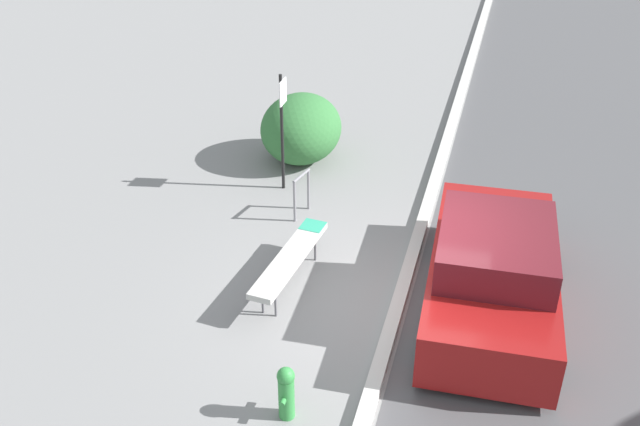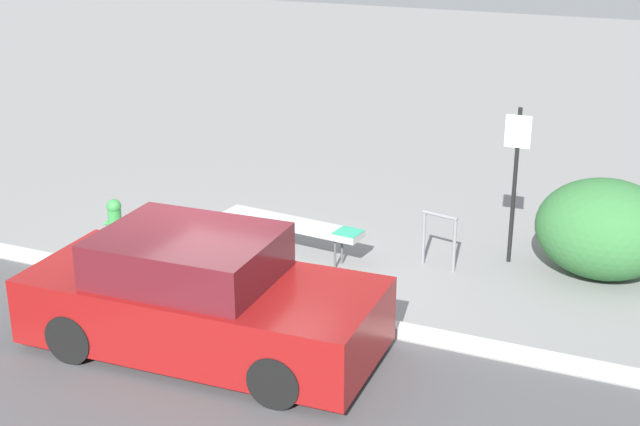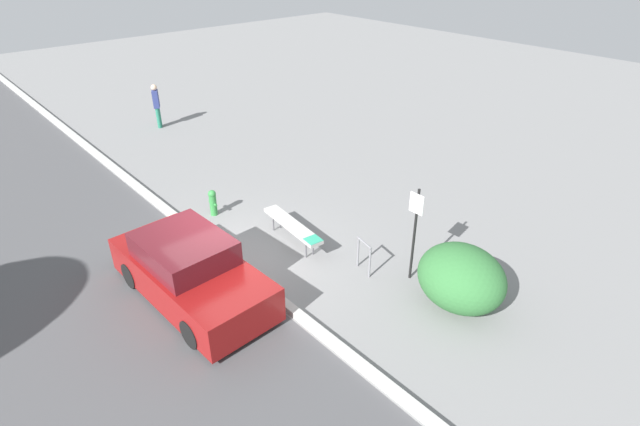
% 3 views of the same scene
% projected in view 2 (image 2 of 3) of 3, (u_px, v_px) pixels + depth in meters
% --- Properties ---
extents(ground_plane, '(60.00, 60.00, 0.00)m').
position_uv_depth(ground_plane, '(227.00, 300.00, 11.82)').
color(ground_plane, gray).
extents(curb, '(60.00, 0.20, 0.13)m').
position_uv_depth(curb, '(227.00, 295.00, 11.80)').
color(curb, '#B7B7B2').
rests_on(curb, ground_plane).
extents(bench, '(2.25, 0.60, 0.56)m').
position_uv_depth(bench, '(293.00, 224.00, 13.06)').
color(bench, '#515156').
rests_on(bench, ground_plane).
extents(bike_rack, '(0.55, 0.17, 0.83)m').
position_uv_depth(bike_rack, '(439.00, 235.00, 12.65)').
color(bike_rack, gray).
rests_on(bike_rack, ground_plane).
extents(sign_post, '(0.36, 0.08, 2.30)m').
position_uv_depth(sign_post, '(515.00, 171.00, 12.55)').
color(sign_post, black).
rests_on(sign_post, ground_plane).
extents(fire_hydrant, '(0.36, 0.22, 0.77)m').
position_uv_depth(fire_hydrant, '(115.00, 222.00, 13.42)').
color(fire_hydrant, '#338C3F').
rests_on(fire_hydrant, ground_plane).
extents(shrub_hedge, '(1.91, 1.64, 1.40)m').
position_uv_depth(shrub_hedge, '(605.00, 229.00, 12.33)').
color(shrub_hedge, '#337038').
rests_on(shrub_hedge, ground_plane).
extents(parked_car_near, '(4.21, 1.93, 1.45)m').
position_uv_depth(parked_car_near, '(200.00, 298.00, 10.35)').
color(parked_car_near, black).
rests_on(parked_car_near, ground_plane).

